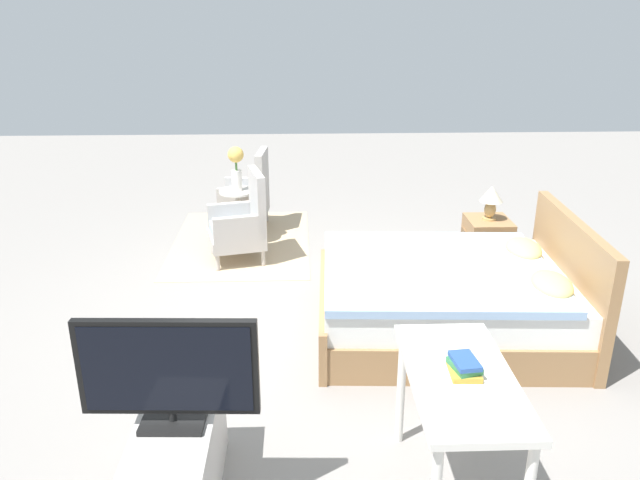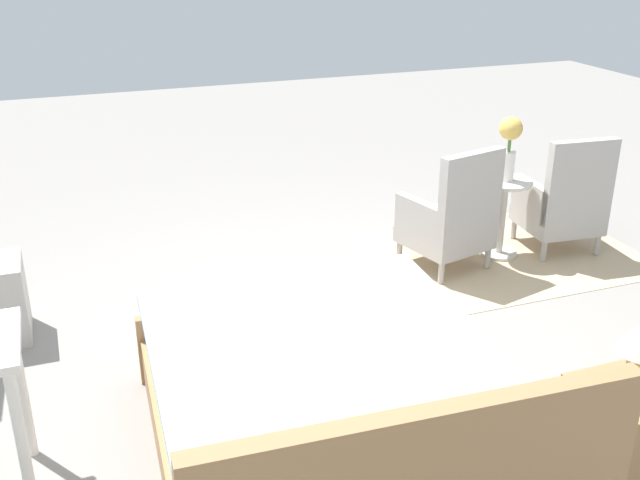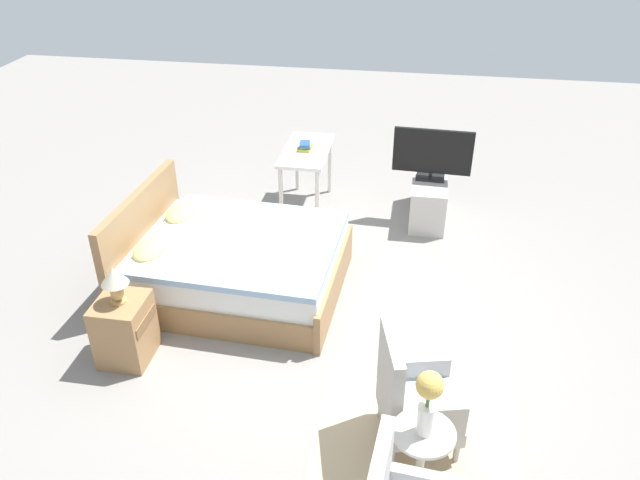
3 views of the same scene
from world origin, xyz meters
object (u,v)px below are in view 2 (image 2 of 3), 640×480
flower_vase (510,142)px  bed (334,417)px  armchair_by_window_right (451,220)px  side_table (503,209)px  armchair_by_window_left (563,204)px  nightstand (624,445)px

flower_vase → bed: bearing=41.7°
armchair_by_window_right → flower_vase: flower_vase is taller
bed → side_table: size_ratio=3.40×
armchair_by_window_left → armchair_by_window_right: bearing=-0.1°
side_table → flower_vase: size_ratio=1.27×
bed → nightstand: 1.26m
side_table → nightstand: side_table is taller
side_table → nightstand: 2.66m
flower_vase → armchair_by_window_left: bearing=171.3°
flower_vase → nightstand: bearing=68.4°
bed → flower_vase: 2.86m
flower_vase → nightstand: (0.98, 2.47, -0.61)m
bed → nightstand: bed is taller
bed → armchair_by_window_right: bearing=-131.9°
side_table → flower_vase: 0.52m
bed → flower_vase: flower_vase is taller
bed → armchair_by_window_right: bed is taller
bed → armchair_by_window_left: bearing=-145.3°
side_table → armchair_by_window_left: bearing=171.3°
bed → armchair_by_window_right: (-1.60, -1.79, 0.08)m
armchair_by_window_left → side_table: armchair_by_window_left is taller
armchair_by_window_left → armchair_by_window_right: same height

